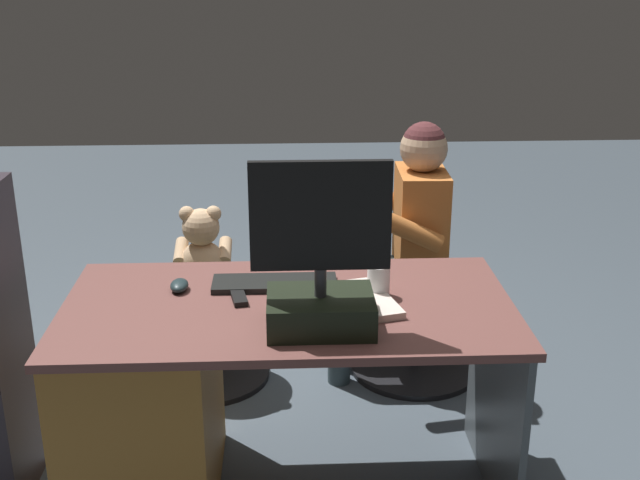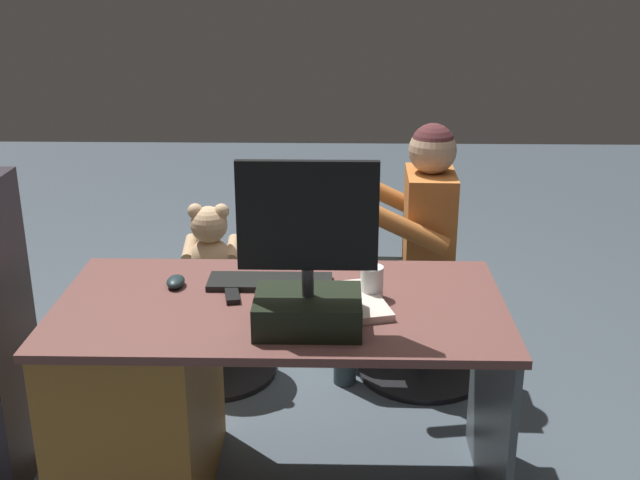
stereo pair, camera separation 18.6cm
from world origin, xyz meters
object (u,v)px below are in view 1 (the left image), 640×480
cup (378,281)px  desk (177,396)px  tv_remote (238,296)px  visitor_chair (416,320)px  office_chair_teddy (206,326)px  monitor (321,282)px  person (402,229)px  teddy_bear (202,249)px  keyboard (275,283)px  computer_mouse (179,285)px

cup → desk: bearing=4.0°
tv_remote → visitor_chair: size_ratio=0.26×
tv_remote → visitor_chair: 1.18m
tv_remote → office_chair_teddy: 0.92m
desk → monitor: 0.70m
visitor_chair → person: size_ratio=0.51×
person → teddy_bear: bearing=0.9°
desk → keyboard: 0.50m
keyboard → visitor_chair: bearing=-131.4°
keyboard → teddy_bear: teddy_bear is taller
office_chair_teddy → teddy_bear: 0.36m
visitor_chair → cup: bearing=71.0°
office_chair_teddy → visitor_chair: same height
teddy_bear → person: size_ratio=0.31×
computer_mouse → teddy_bear: 0.72m
cup → person: (-0.19, -0.79, -0.10)m
computer_mouse → visitor_chair: 1.28m
desk → teddy_bear: 0.85m
monitor → visitor_chair: monitor is taller
monitor → keyboard: monitor is taller
desk → office_chair_teddy: (-0.02, -0.81, -0.14)m
tv_remote → visitor_chair: (-0.73, -0.79, -0.48)m
cup → person: bearing=-103.8°
keyboard → teddy_bear: (0.31, -0.68, -0.12)m
computer_mouse → tv_remote: 0.21m
tv_remote → visitor_chair: bearing=-143.8°
monitor → person: 1.10m
person → cup: bearing=76.2°
cup → monitor: bearing=48.0°
desk → visitor_chair: (-0.95, -0.84, -0.14)m
computer_mouse → person: person is taller
monitor → visitor_chair: size_ratio=0.89×
tv_remote → office_chair_teddy: bearing=-86.8°
office_chair_teddy → person: bearing=-178.3°
desk → computer_mouse: 0.37m
computer_mouse → visitor_chair: size_ratio=0.17×
cup → visitor_chair: (-0.27, -0.79, -0.53)m
keyboard → tv_remote: 0.15m
keyboard → computer_mouse: 0.32m
desk → office_chair_teddy: bearing=-91.4°
person → office_chair_teddy: bearing=1.7°
keyboard → visitor_chair: (-0.61, -0.70, -0.49)m
desk → computer_mouse: computer_mouse is taller
tv_remote → person: 1.03m
monitor → person: monitor is taller
desk → monitor: monitor is taller
keyboard → office_chair_teddy: size_ratio=0.78×
monitor → tv_remote: (0.26, -0.22, -0.14)m
keyboard → desk: bearing=23.5°
keyboard → office_chair_teddy: keyboard is taller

